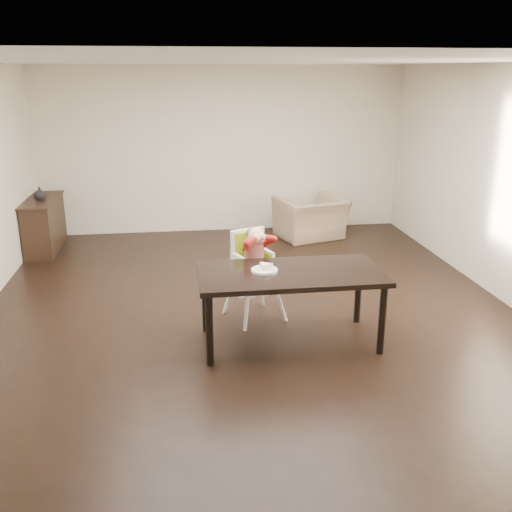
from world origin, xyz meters
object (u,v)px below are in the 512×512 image
(armchair, at_px, (311,211))
(high_chair, at_px, (253,254))
(dining_table, at_px, (291,279))
(sideboard, at_px, (44,225))

(armchair, bearing_deg, high_chair, 49.58)
(dining_table, height_order, high_chair, high_chair)
(dining_table, bearing_deg, armchair, 73.73)
(dining_table, distance_m, armchair, 3.81)
(dining_table, relative_size, armchair, 1.78)
(dining_table, xyz_separation_m, sideboard, (-3.07, 3.55, -0.27))
(armchair, xyz_separation_m, sideboard, (-4.13, -0.10, -0.05))
(dining_table, relative_size, sideboard, 1.43)
(high_chair, xyz_separation_m, armchair, (1.34, 2.99, -0.29))
(high_chair, bearing_deg, sideboard, 112.98)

